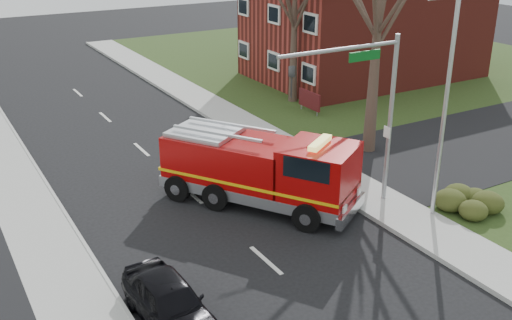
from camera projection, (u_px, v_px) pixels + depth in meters
ground at (266, 261)px, 20.21m from camera, size 120.00×120.00×0.00m
sidewalk_right at (403, 216)px, 23.07m from camera, size 2.40×80.00×0.15m
sidewalk_left at (83, 316)px, 17.28m from camera, size 2.40×80.00×0.15m
brick_building at (365, 26)px, 42.09m from camera, size 15.40×10.40×7.25m
health_center_sign at (309, 100)px, 34.77m from camera, size 0.12×2.00×1.40m
hedge_corner at (476, 198)px, 23.39m from camera, size 2.80×2.00×0.90m
traffic_signal_mast at (367, 94)px, 22.06m from camera, size 5.29×0.18×6.80m
streetlight_pole at (444, 104)px, 21.42m from camera, size 1.48×0.16×8.40m
fire_engine at (261, 171)px, 23.71m from camera, size 6.40×7.93×3.12m
parked_car_maroon at (170, 302)px, 16.85m from camera, size 1.82×4.17×1.40m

